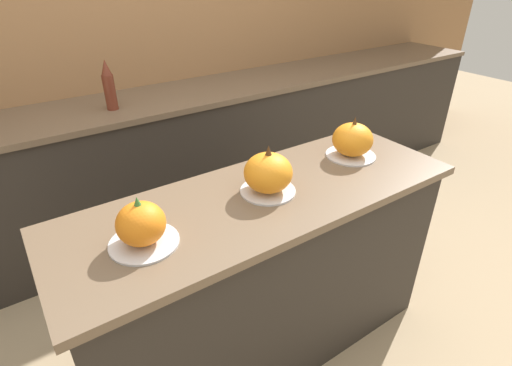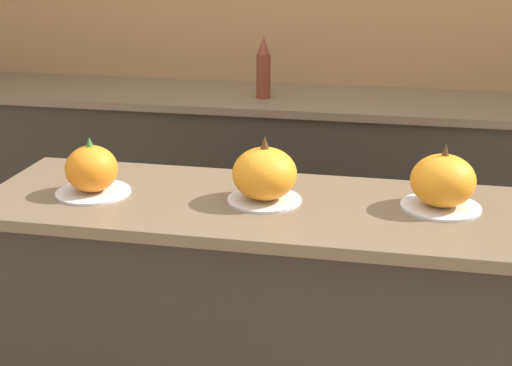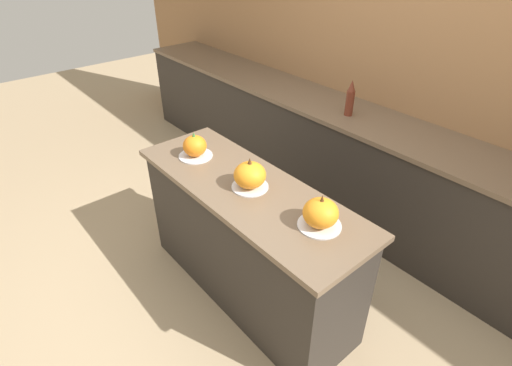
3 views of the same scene
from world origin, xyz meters
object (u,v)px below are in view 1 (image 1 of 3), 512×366
(pumpkin_cake_left, at_px, (141,226))
(pumpkin_cake_right, at_px, (352,141))
(pumpkin_cake_center, at_px, (268,174))
(bottle_tall, at_px, (109,86))

(pumpkin_cake_left, bearing_deg, pumpkin_cake_right, 4.78)
(pumpkin_cake_left, relative_size, pumpkin_cake_center, 1.03)
(pumpkin_cake_right, bearing_deg, pumpkin_cake_center, -174.88)
(pumpkin_cake_center, distance_m, bottle_tall, 1.24)
(pumpkin_cake_left, distance_m, pumpkin_cake_right, 1.04)
(pumpkin_cake_center, height_order, pumpkin_cake_right, pumpkin_cake_center)
(pumpkin_cake_right, xyz_separation_m, bottle_tall, (-0.75, 1.16, 0.10))
(pumpkin_cake_center, bearing_deg, pumpkin_cake_left, -175.56)
(pumpkin_cake_left, height_order, bottle_tall, bottle_tall)
(bottle_tall, bearing_deg, pumpkin_cake_right, -57.12)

